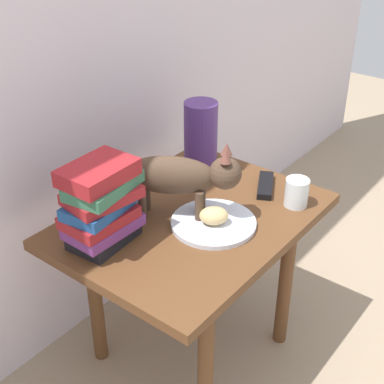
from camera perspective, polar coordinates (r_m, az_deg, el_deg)
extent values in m
plane|color=gray|center=(1.92, 0.00, -15.63)|extent=(6.00, 6.00, 0.00)
cube|color=brown|center=(1.59, 0.00, -2.94)|extent=(0.75, 0.56, 0.03)
cylinder|color=brown|center=(1.54, 1.42, -17.31)|extent=(0.04, 0.04, 0.49)
cylinder|color=brown|center=(1.81, 9.60, -9.17)|extent=(0.04, 0.04, 0.49)
cylinder|color=brown|center=(1.75, -9.95, -10.70)|extent=(0.04, 0.04, 0.49)
cylinder|color=brown|center=(1.99, -1.05, -4.46)|extent=(0.04, 0.04, 0.49)
cylinder|color=silver|center=(1.54, 2.23, -3.21)|extent=(0.24, 0.24, 0.01)
ellipsoid|color=#E0BC7A|center=(1.52, 2.27, -2.45)|extent=(0.10, 0.10, 0.05)
cylinder|color=#4C3828|center=(1.58, 0.98, -0.51)|extent=(0.02, 0.02, 0.10)
cylinder|color=#4C3828|center=(1.53, 0.75, -1.67)|extent=(0.02, 0.02, 0.10)
cylinder|color=#4C3828|center=(1.60, -4.74, -0.17)|extent=(0.02, 0.02, 0.10)
cylinder|color=#4C3828|center=(1.55, -5.14, -1.31)|extent=(0.02, 0.02, 0.10)
ellipsoid|color=#4C3828|center=(1.52, -2.30, 1.77)|extent=(0.21, 0.27, 0.11)
sphere|color=#4C3828|center=(1.50, 3.46, 1.95)|extent=(0.09, 0.09, 0.09)
cone|color=brown|center=(1.49, 3.59, 4.46)|extent=(0.03, 0.03, 0.03)
cone|color=brown|center=(1.45, 3.48, 3.70)|extent=(0.03, 0.03, 0.03)
cylinder|color=#4C3828|center=(1.56, -9.68, 2.47)|extent=(0.10, 0.15, 0.02)
cube|color=black|center=(1.49, -9.05, -4.44)|extent=(0.18, 0.14, 0.04)
cube|color=#72337A|center=(1.47, -9.12, -3.49)|extent=(0.19, 0.13, 0.03)
cube|color=maroon|center=(1.45, -9.54, -2.56)|extent=(0.18, 0.13, 0.03)
cube|color=#1E4C8C|center=(1.43, -9.60, -1.45)|extent=(0.19, 0.14, 0.03)
cube|color=maroon|center=(1.42, -9.24, -0.35)|extent=(0.20, 0.15, 0.03)
cube|color=#336B4C|center=(1.40, -9.12, 0.70)|extent=(0.21, 0.15, 0.03)
cube|color=maroon|center=(1.38, -9.68, 2.00)|extent=(0.19, 0.13, 0.04)
cylinder|color=#4C2D72|center=(1.75, 0.90, 5.51)|extent=(0.11, 0.11, 0.24)
cylinder|color=silver|center=(1.64, 10.73, -0.05)|extent=(0.07, 0.07, 0.08)
cylinder|color=silver|center=(1.65, 10.67, -0.65)|extent=(0.06, 0.06, 0.04)
cube|color=black|center=(1.73, 7.57, 0.69)|extent=(0.15, 0.11, 0.02)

